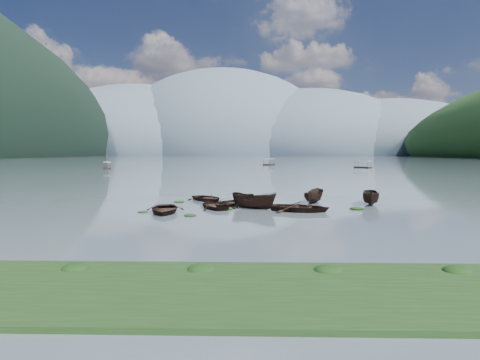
{
  "coord_description": "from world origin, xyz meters",
  "views": [
    {
      "loc": [
        0.88,
        -26.42,
        4.77
      ],
      "look_at": [
        0.0,
        12.0,
        2.0
      ],
      "focal_mm": 28.0,
      "sensor_mm": 36.0,
      "label": 1
    }
  ],
  "objects_px": {
    "pontoon_left": "(107,169)",
    "pontoon_centre": "(269,165)",
    "rowboat_0": "(164,213)",
    "rowboat_3": "(214,208)"
  },
  "relations": [
    {
      "from": "rowboat_0",
      "to": "pontoon_left",
      "type": "distance_m",
      "value": 89.88
    },
    {
      "from": "pontoon_left",
      "to": "pontoon_centre",
      "type": "xyz_separation_m",
      "value": [
        50.86,
        37.9,
        0.0
      ]
    },
    {
      "from": "rowboat_3",
      "to": "pontoon_centre",
      "type": "bearing_deg",
      "value": -122.08
    },
    {
      "from": "rowboat_0",
      "to": "rowboat_3",
      "type": "distance_m",
      "value": 4.63
    },
    {
      "from": "rowboat_3",
      "to": "pontoon_left",
      "type": "distance_m",
      "value": 89.08
    },
    {
      "from": "rowboat_3",
      "to": "rowboat_0",
      "type": "bearing_deg",
      "value": 8.27
    },
    {
      "from": "rowboat_3",
      "to": "pontoon_centre",
      "type": "distance_m",
      "value": 118.16
    },
    {
      "from": "rowboat_3",
      "to": "pontoon_left",
      "type": "height_order",
      "value": "pontoon_left"
    },
    {
      "from": "rowboat_0",
      "to": "pontoon_centre",
      "type": "distance_m",
      "value": 121.2
    },
    {
      "from": "pontoon_left",
      "to": "pontoon_centre",
      "type": "distance_m",
      "value": 63.43
    }
  ]
}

